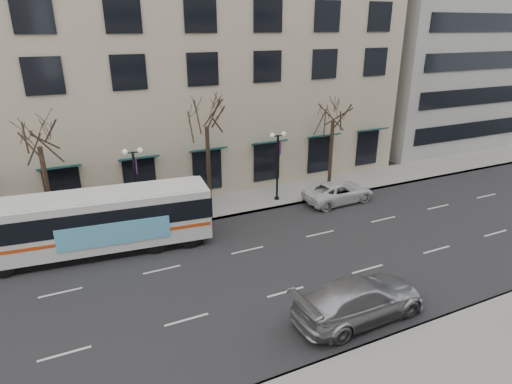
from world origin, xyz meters
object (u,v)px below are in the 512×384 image
tree_far_left (36,130)px  white_pickup (338,192)px  tree_far_right (334,108)px  city_bus (95,221)px  lamp_post_right (278,163)px  tree_far_mid (206,112)px  silver_car (360,299)px  lamp_post_left (136,183)px

tree_far_left → white_pickup: bearing=-7.8°
tree_far_right → city_bus: tree_far_right is taller
tree_far_right → lamp_post_right: 6.11m
tree_far_mid → silver_car: tree_far_mid is taller
tree_far_left → silver_car: (12.05, -14.11, -5.78)m
tree_far_left → lamp_post_right: tree_far_left is taller
tree_far_mid → white_pickup: 11.25m
tree_far_right → white_pickup: size_ratio=1.50×
tree_far_right → lamp_post_left: (-14.99, -0.60, -3.48)m
tree_far_right → city_bus: size_ratio=0.61×
lamp_post_left → lamp_post_right: 10.00m
lamp_post_right → white_pickup: bearing=-26.3°
tree_far_mid → silver_car: 15.47m
lamp_post_left → white_pickup: (14.04, -2.00, -2.20)m
tree_far_mid → tree_far_right: tree_far_mid is taller
lamp_post_left → silver_car: lamp_post_left is taller
lamp_post_left → white_pickup: 14.35m
city_bus → silver_car: (9.86, -11.10, -1.01)m
city_bus → lamp_post_right: bearing=16.5°
tree_far_left → silver_car: size_ratio=1.32×
lamp_post_right → silver_car: size_ratio=0.83×
tree_far_left → city_bus: bearing=-54.0°
tree_far_left → lamp_post_left: tree_far_left is taller
tree_far_mid → lamp_post_left: tree_far_mid is taller
lamp_post_left → city_bus: lamp_post_left is taller
tree_far_left → tree_far_mid: bearing=0.0°
tree_far_left → lamp_post_left: bearing=-6.8°
silver_car → white_pickup: silver_car is taller
tree_far_left → lamp_post_left: (5.01, -0.60, -3.75)m
lamp_post_right → white_pickup: 5.01m
lamp_post_left → city_bus: bearing=-139.4°
tree_far_right → city_bus: bearing=-170.4°
tree_far_left → white_pickup: (19.05, -2.60, -5.95)m
tree_far_mid → city_bus: tree_far_mid is taller
tree_far_left → tree_far_right: size_ratio=1.03×
tree_far_left → city_bus: size_ratio=0.63×
lamp_post_left → silver_car: bearing=-62.5°
tree_far_mid → lamp_post_right: 6.41m
city_bus → tree_far_left: bearing=131.9°
tree_far_left → tree_far_mid: tree_far_mid is taller
silver_car → white_pickup: (7.00, 11.51, -0.17)m
lamp_post_right → silver_car: (-2.96, -13.51, -2.03)m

